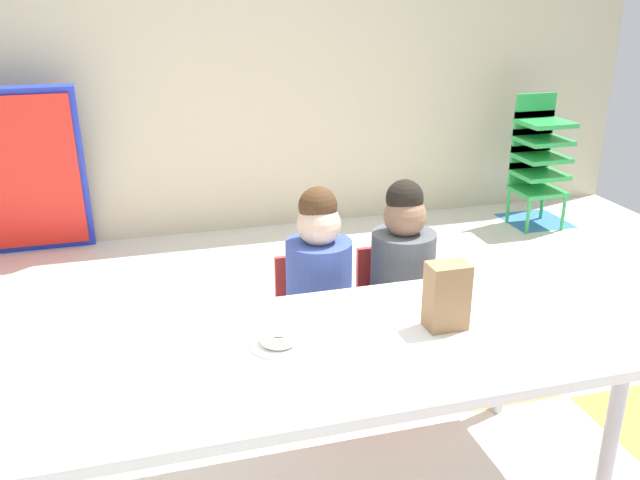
# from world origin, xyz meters

# --- Properties ---
(ground_plane) EXTENTS (6.18, 4.57, 0.02)m
(ground_plane) POSITION_xyz_m (0.01, -0.00, -0.01)
(ground_plane) COLOR silver
(back_wall) EXTENTS (6.18, 0.10, 2.56)m
(back_wall) POSITION_xyz_m (0.00, 2.28, 1.28)
(back_wall) COLOR beige
(back_wall) RESTS_ON ground_plane
(craft_table) EXTENTS (2.02, 0.76, 0.60)m
(craft_table) POSITION_xyz_m (-0.14, -0.55, 0.56)
(craft_table) COLOR white
(craft_table) RESTS_ON ground_plane
(seated_child_near_camera) EXTENTS (0.32, 0.31, 0.92)m
(seated_child_near_camera) POSITION_xyz_m (0.11, 0.06, 0.55)
(seated_child_near_camera) COLOR red
(seated_child_near_camera) RESTS_ON ground_plane
(seated_child_middle_seat) EXTENTS (0.32, 0.32, 0.92)m
(seated_child_middle_seat) POSITION_xyz_m (0.47, 0.06, 0.55)
(seated_child_middle_seat) COLOR red
(seated_child_middle_seat) RESTS_ON ground_plane
(kid_chair_green_stack) EXTENTS (0.32, 0.30, 0.92)m
(kid_chair_green_stack) POSITION_xyz_m (2.18, 1.75, 0.52)
(kid_chair_green_stack) COLOR green
(kid_chair_green_stack) RESTS_ON ground_plane
(folded_activity_table) EXTENTS (0.90, 0.29, 1.09)m
(folded_activity_table) POSITION_xyz_m (-1.28, 2.08, 0.54)
(folded_activity_table) COLOR #1E33BF
(folded_activity_table) RESTS_ON ground_plane
(paper_bag_brown) EXTENTS (0.13, 0.09, 0.22)m
(paper_bag_brown) POSITION_xyz_m (0.37, -0.54, 0.71)
(paper_bag_brown) COLOR #9E754C
(paper_bag_brown) RESTS_ON craft_table
(paper_plate_near_edge) EXTENTS (0.18, 0.18, 0.01)m
(paper_plate_near_edge) POSITION_xyz_m (-0.17, -0.51, 0.61)
(paper_plate_near_edge) COLOR white
(paper_plate_near_edge) RESTS_ON craft_table
(donut_powdered_on_plate) EXTENTS (0.12, 0.12, 0.04)m
(donut_powdered_on_plate) POSITION_xyz_m (-0.17, -0.51, 0.63)
(donut_powdered_on_plate) COLOR white
(donut_powdered_on_plate) RESTS_ON craft_table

